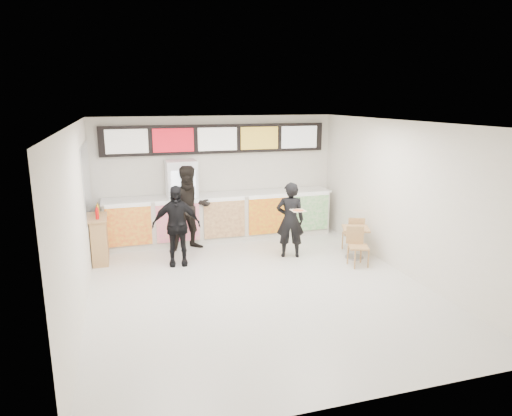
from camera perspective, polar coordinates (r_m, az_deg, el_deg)
name	(u,v)px	position (r m, az deg, el deg)	size (l,w,h in m)	color
floor	(258,287)	(8.58, 0.20, -9.82)	(7.00, 7.00, 0.00)	beige
ceiling	(258,123)	(7.89, 0.22, 10.61)	(7.00, 7.00, 0.00)	white
wall_back	(217,177)	(11.44, -4.89, 3.89)	(6.00, 6.00, 0.00)	silver
wall_left	(78,221)	(7.81, -21.36, -1.51)	(7.00, 7.00, 0.00)	silver
wall_right	(404,198)	(9.41, 17.99, 1.18)	(7.00, 7.00, 0.00)	silver
service_counter	(221,217)	(11.24, -4.37, -1.11)	(5.56, 0.77, 1.14)	silver
menu_board	(217,139)	(11.23, -4.89, 8.60)	(5.50, 0.14, 0.70)	black
drinks_fridge	(182,202)	(11.00, -9.18, 0.73)	(0.70, 0.67, 2.00)	white
mirror_panel	(87,180)	(10.16, -20.41, 3.30)	(0.01, 2.00, 1.50)	#B2B7BF
customer_main	(290,220)	(9.94, 4.29, -1.50)	(0.61, 0.40, 1.67)	black
customer_left	(190,208)	(10.48, -8.22, -0.03)	(0.94, 0.74, 1.94)	black
customer_mid	(176,226)	(9.57, -9.94, -2.17)	(0.99, 0.41, 1.69)	black
pizza_slice	(298,210)	(9.46, 5.30, -0.27)	(0.36, 0.36, 0.02)	beige
cafe_table	(355,237)	(10.15, 12.31, -3.56)	(0.86, 1.43, 0.81)	tan
condiment_ledge	(100,239)	(10.26, -18.96, -3.64)	(0.36, 0.89, 1.18)	tan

